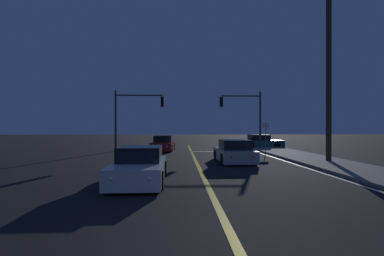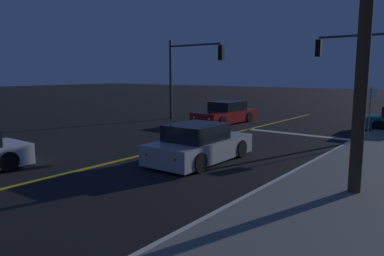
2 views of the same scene
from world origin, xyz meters
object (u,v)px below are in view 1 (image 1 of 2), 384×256
object	(u,v)px
car_following_oncoming_white	(140,167)
utility_pole_right	(329,61)
traffic_signal_near_right	(245,111)
car_lead_oncoming_red	(163,144)
car_mid_block_silver	(234,152)
traffic_signal_far_left	(134,110)
street_sign_corner	(266,132)
car_side_waiting_teal	(261,142)

from	to	relation	value
car_following_oncoming_white	utility_pole_right	bearing A→B (deg)	-152.17
traffic_signal_near_right	car_lead_oncoming_red	bearing A→B (deg)	6.75
car_mid_block_silver	traffic_signal_far_left	size ratio (longest dim) A/B	0.82
utility_pole_right	street_sign_corner	size ratio (longest dim) A/B	4.61
utility_pole_right	traffic_signal_far_left	bearing A→B (deg)	143.64
car_lead_oncoming_red	traffic_signal_near_right	bearing A→B (deg)	-170.58
car_mid_block_silver	street_sign_corner	world-z (taller)	street_sign_corner
car_following_oncoming_white	traffic_signal_far_left	distance (m)	15.22
car_following_oncoming_white	street_sign_corner	xyz separation A→B (m)	(8.71, 13.33, 1.08)
car_side_waiting_teal	traffic_signal_near_right	size ratio (longest dim) A/B	0.80
car_following_oncoming_white	traffic_signal_near_right	distance (m)	18.08
car_mid_block_silver	utility_pole_right	xyz separation A→B (m)	(5.37, -0.71, 5.31)
traffic_signal_near_right	traffic_signal_far_left	world-z (taller)	traffic_signal_near_right
traffic_signal_far_left	car_mid_block_silver	bearing A→B (deg)	-49.92
car_lead_oncoming_red	street_sign_corner	size ratio (longest dim) A/B	1.92
car_side_waiting_teal	street_sign_corner	size ratio (longest dim) A/B	1.73
traffic_signal_far_left	utility_pole_right	size ratio (longest dim) A/B	0.46
car_lead_oncoming_red	utility_pole_right	xyz separation A→B (m)	(10.05, -9.73, 5.31)
car_lead_oncoming_red	car_side_waiting_teal	distance (m)	9.95
traffic_signal_far_left	utility_pole_right	xyz separation A→B (m)	(12.52, -9.22, 2.36)
car_following_oncoming_white	car_lead_oncoming_red	bearing A→B (deg)	-90.98
car_mid_block_silver	traffic_signal_far_left	distance (m)	11.50
car_lead_oncoming_red	utility_pole_right	size ratio (longest dim) A/B	0.42
car_mid_block_silver	car_following_oncoming_white	distance (m)	7.83
utility_pole_right	street_sign_corner	xyz separation A→B (m)	(-1.40, 7.82, -4.23)
traffic_signal_far_left	street_sign_corner	size ratio (longest dim) A/B	2.12
car_side_waiting_teal	traffic_signal_near_right	world-z (taller)	traffic_signal_near_right
traffic_signal_near_right	street_sign_corner	xyz separation A→B (m)	(1.12, -2.80, -1.93)
car_following_oncoming_white	traffic_signal_far_left	bearing A→B (deg)	-81.46
traffic_signal_far_left	utility_pole_right	distance (m)	15.73
car_lead_oncoming_red	traffic_signal_far_left	bearing A→B (deg)	14.32
car_mid_block_silver	traffic_signal_near_right	world-z (taller)	traffic_signal_near_right
street_sign_corner	utility_pole_right	bearing A→B (deg)	-79.85
car_lead_oncoming_red	utility_pole_right	world-z (taller)	utility_pole_right
car_side_waiting_teal	traffic_signal_near_right	distance (m)	4.10
street_sign_corner	car_following_oncoming_white	bearing A→B (deg)	-123.17
car_side_waiting_teal	car_following_oncoming_white	size ratio (longest dim) A/B	0.92
car_lead_oncoming_red	utility_pole_right	bearing A→B (deg)	138.61
car_following_oncoming_white	utility_pole_right	size ratio (longest dim) A/B	0.41
traffic_signal_far_left	car_side_waiting_teal	bearing A→B (deg)	15.52
car_side_waiting_teal	traffic_signal_near_right	bearing A→B (deg)	-48.71
car_mid_block_silver	utility_pole_right	bearing A→B (deg)	-8.82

